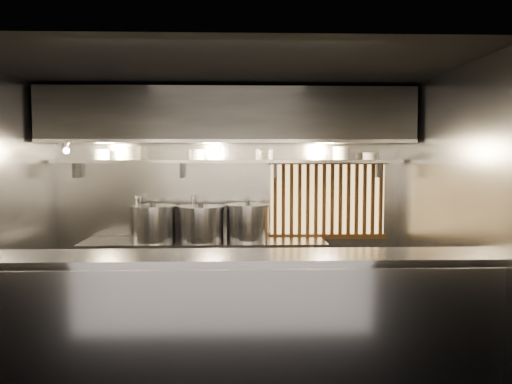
{
  "coord_description": "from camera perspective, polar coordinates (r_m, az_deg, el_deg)",
  "views": [
    {
      "loc": [
        0.14,
        -5.04,
        1.93
      ],
      "look_at": [
        0.32,
        0.55,
        1.54
      ],
      "focal_mm": 35.0,
      "sensor_mm": 36.0,
      "label": 1
    }
  ],
  "objects": [
    {
      "name": "cooking_bench",
      "position": [
        6.36,
        -5.88,
        -9.51
      ],
      "size": [
        3.0,
        0.7,
        0.9
      ],
      "primitive_type": "cube",
      "color": "#9A9A9F",
      "rests_on": "floor"
    },
    {
      "name": "stock_pot_right",
      "position": [
        6.24,
        -0.92,
        -3.43
      ],
      "size": [
        0.68,
        0.68,
        0.49
      ],
      "rotation": [
        0.0,
        0.0,
        -0.26
      ],
      "color": "#9A9A9F",
      "rests_on": "cooking_bench"
    },
    {
      "name": "wall_back",
      "position": [
        6.56,
        -3.1,
        -0.68
      ],
      "size": [
        4.5,
        0.0,
        4.5
      ],
      "primitive_type": "plane",
      "rotation": [
        1.57,
        0.0,
        0.0
      ],
      "color": "gray",
      "rests_on": "floor"
    },
    {
      "name": "bowl_stack_4",
      "position": [
        6.49,
        9.63,
        4.39
      ],
      "size": [
        0.21,
        0.21,
        0.17
      ],
      "color": "silver",
      "rests_on": "bowl_shelf"
    },
    {
      "name": "faucet_left",
      "position": [
        6.57,
        -13.21,
        -1.59
      ],
      "size": [
        0.04,
        0.3,
        0.5
      ],
      "color": "silver",
      "rests_on": "wall_back"
    },
    {
      "name": "ceiling",
      "position": [
        5.12,
        -3.53,
        13.73
      ],
      "size": [
        4.5,
        4.5,
        0.0
      ],
      "primitive_type": "plane",
      "rotation": [
        3.14,
        0.0,
        0.0
      ],
      "color": "black",
      "rests_on": "wall_back"
    },
    {
      "name": "exhaust_hood",
      "position": [
        6.16,
        -3.22,
        8.55
      ],
      "size": [
        4.4,
        0.81,
        0.65
      ],
      "color": "#2D2D30",
      "rests_on": "ceiling"
    },
    {
      "name": "bowl_stack_1",
      "position": [
        6.5,
        -13.95,
        4.33
      ],
      "size": [
        0.23,
        0.23,
        0.17
      ],
      "color": "silver",
      "rests_on": "bowl_shelf"
    },
    {
      "name": "wall_left",
      "position": [
        5.6,
        -27.14,
        -1.91
      ],
      "size": [
        0.0,
        3.0,
        3.0
      ],
      "primitive_type": "plane",
      "rotation": [
        1.57,
        0.0,
        1.57
      ],
      "color": "gray",
      "rests_on": "floor"
    },
    {
      "name": "stock_pot_left",
      "position": [
        6.28,
        -11.69,
        -3.5
      ],
      "size": [
        0.76,
        0.76,
        0.48
      ],
      "rotation": [
        0.0,
        0.0,
        -0.39
      ],
      "color": "#9A9A9F",
      "rests_on": "cooking_bench"
    },
    {
      "name": "wall_right",
      "position": [
        5.49,
        20.73,
        -1.84
      ],
      "size": [
        0.0,
        3.0,
        3.0
      ],
      "primitive_type": "plane",
      "rotation": [
        1.57,
        0.0,
        -1.57
      ],
      "color": "gray",
      "rests_on": "floor"
    },
    {
      "name": "wood_screen",
      "position": [
        6.62,
        8.21,
        -0.85
      ],
      "size": [
        1.56,
        0.09,
        1.04
      ],
      "color": "#FFCD72",
      "rests_on": "wall_back"
    },
    {
      "name": "bowl_stack_3",
      "position": [
        6.37,
        0.96,
        4.28
      ],
      "size": [
        0.23,
        0.23,
        0.13
      ],
      "color": "silver",
      "rests_on": "bowl_shelf"
    },
    {
      "name": "serving_counter",
      "position": [
        4.31,
        -3.77,
        -14.52
      ],
      "size": [
        4.5,
        0.56,
        1.13
      ],
      "color": "#9A9A9F",
      "rests_on": "floor"
    },
    {
      "name": "bowl_stack_5",
      "position": [
        6.58,
        13.01,
        4.01
      ],
      "size": [
        0.23,
        0.23,
        0.09
      ],
      "color": "silver",
      "rests_on": "bowl_shelf"
    },
    {
      "name": "bowl_stack_0",
      "position": [
        6.6,
        -17.23,
        4.09
      ],
      "size": [
        0.22,
        0.22,
        0.13
      ],
      "color": "silver",
      "rests_on": "bowl_shelf"
    },
    {
      "name": "stock_pot_mid",
      "position": [
        6.2,
        -6.3,
        -3.58
      ],
      "size": [
        0.76,
        0.76,
        0.47
      ],
      "rotation": [
        0.0,
        0.0,
        -0.39
      ],
      "color": "#9A9A9F",
      "rests_on": "cooking_bench"
    },
    {
      "name": "floor",
      "position": [
        5.4,
        -3.4,
        -16.99
      ],
      "size": [
        4.5,
        4.5,
        0.0
      ],
      "primitive_type": "plane",
      "color": "black",
      "rests_on": "ground"
    },
    {
      "name": "faucet_right",
      "position": [
        6.47,
        -7.12,
        -1.6
      ],
      "size": [
        0.04,
        0.3,
        0.5
      ],
      "color": "silver",
      "rests_on": "wall_back"
    },
    {
      "name": "heat_lamp",
      "position": [
        6.24,
        -21.05,
        4.96
      ],
      "size": [
        0.25,
        0.35,
        0.2
      ],
      "color": "#9A9A9F",
      "rests_on": "exhaust_hood"
    },
    {
      "name": "pendant_bulb",
      "position": [
        6.25,
        -4.1,
        4.24
      ],
      "size": [
        0.09,
        0.09,
        0.19
      ],
      "color": "#2D2D30",
      "rests_on": "exhaust_hood"
    },
    {
      "name": "bowl_shelf",
      "position": [
        6.36,
        -3.16,
        3.5
      ],
      "size": [
        4.4,
        0.34,
        0.04
      ],
      "primitive_type": "cube",
      "color": "#9A9A9F",
      "rests_on": "wall_back"
    },
    {
      "name": "bowl_stack_2",
      "position": [
        6.39,
        -6.87,
        4.25
      ],
      "size": [
        0.22,
        0.22,
        0.13
      ],
      "color": "silver",
      "rests_on": "bowl_shelf"
    }
  ]
}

